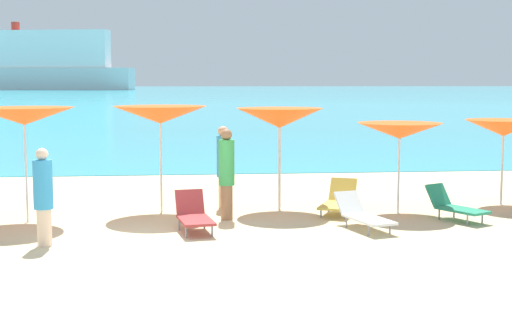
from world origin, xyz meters
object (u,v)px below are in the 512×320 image
umbrella_6 (400,131)px  beachgoer_2 (223,164)px  cruise_ship (39,64)px  umbrella_3 (24,116)px  umbrella_4 (160,115)px  lounge_chair_1 (363,214)px  lounge_chair_0 (194,215)px  beachgoer_0 (227,171)px  umbrella_5 (280,118)px  umbrella_7 (504,128)px  lounge_chair_5 (339,200)px  lounge_chair_7 (455,205)px  beachgoer_1 (43,195)px

umbrella_6 → beachgoer_2: (-3.81, 0.98, -0.79)m
beachgoer_2 → cruise_ship: (-51.70, 246.34, 8.29)m
cruise_ship → umbrella_3: bearing=-67.0°
umbrella_4 → lounge_chair_1: umbrella_4 is taller
umbrella_3 → umbrella_6: (7.93, 0.24, -0.37)m
lounge_chair_0 → beachgoer_0: 1.53m
umbrella_6 → beachgoer_0: (-3.82, -0.39, -0.79)m
umbrella_5 → umbrella_6: (2.56, -0.66, -0.26)m
umbrella_7 → beachgoer_2: umbrella_7 is taller
umbrella_3 → lounge_chair_5: size_ratio=1.58×
umbrella_4 → lounge_chair_7: size_ratio=1.64×
beachgoer_1 → beachgoer_2: beachgoer_2 is taller
lounge_chair_1 → lounge_chair_0: bearing=162.6°
umbrella_3 → beachgoer_1: size_ratio=1.36×
lounge_chair_0 → umbrella_6: bearing=9.3°
lounge_chair_0 → beachgoer_2: bearing=64.7°
lounge_chair_1 → lounge_chair_7: bearing=0.8°
umbrella_3 → lounge_chair_7: 9.08m
lounge_chair_7 → cruise_ship: 254.77m
lounge_chair_0 → beachgoer_1: (-2.64, -0.95, 0.59)m
umbrella_6 → beachgoer_0: size_ratio=1.08×
umbrella_4 → beachgoer_2: bearing=16.8°
lounge_chair_0 → cruise_ship: 254.20m
beachgoer_0 → beachgoer_1: size_ratio=1.10×
beachgoer_1 → cruise_ship: 254.60m
umbrella_7 → lounge_chair_1: (-3.96, -2.42, -1.52)m
umbrella_3 → umbrella_7: (10.68, 1.05, -0.38)m
umbrella_3 → umbrella_7: 10.74m
beachgoer_1 → umbrella_6: bearing=-126.6°
lounge_chair_1 → lounge_chair_7: 2.23m
beachgoer_2 → beachgoer_1: bearing=-138.6°
umbrella_5 → beachgoer_1: 5.70m
lounge_chair_7 → beachgoer_1: beachgoer_1 is taller
lounge_chair_1 → lounge_chair_5: bearing=78.3°
umbrella_3 → lounge_chair_0: (3.41, -1.31, -1.85)m
lounge_chair_7 → beachgoer_1: (-8.08, -1.54, 0.61)m
lounge_chair_1 → beachgoer_1: 6.06m
lounge_chair_5 → beachgoer_0: bearing=-146.6°
lounge_chair_0 → lounge_chair_7: lounge_chair_0 is taller
umbrella_3 → umbrella_6: umbrella_3 is taller
umbrella_5 → cruise_ship: cruise_ship is taller
lounge_chair_5 → beachgoer_0: (-2.48, -0.39, 0.72)m
lounge_chair_1 → beachgoer_0: (-2.61, 1.22, 0.74)m
lounge_chair_1 → beachgoer_0: size_ratio=0.88×
umbrella_3 → lounge_chair_1: 7.12m
umbrella_4 → umbrella_5: umbrella_4 is taller
umbrella_5 → beachgoer_2: (-1.25, 0.32, -1.05)m
cruise_ship → umbrella_5: bearing=-65.8°
umbrella_3 → lounge_chair_5: umbrella_3 is taller
lounge_chair_1 → cruise_ship: 254.95m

